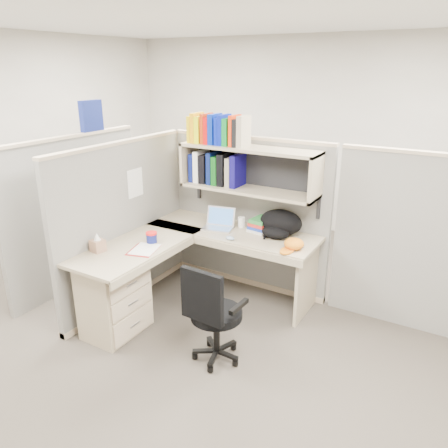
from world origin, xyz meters
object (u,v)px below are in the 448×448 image
Objects in this scene: desk at (147,281)px; laptop at (218,219)px; snack_canister at (152,237)px; task_chair at (214,329)px; backpack at (279,224)px.

desk is 5.92× the size of laptop.
task_chair is at bearing -22.49° from snack_canister.
task_chair is (0.57, -1.00, -0.53)m from laptop.
snack_canister reaches higher than desk.
laptop is 1.26m from task_chair.
task_chair is at bearing -12.50° from desk.
laptop is 0.62m from backpack.
backpack is 1.22m from snack_canister.
laptop is at bearing 119.54° from task_chair.
backpack is at bearing 47.64° from desk.
snack_canister is 1.09m from task_chair.
task_chair reaches higher than desk.
backpack is at bearing 38.47° from snack_canister.
backpack is (0.61, 0.13, 0.02)m from laptop.
snack_canister is at bearing 113.60° from desk.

